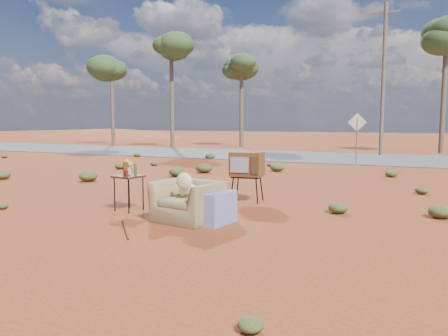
% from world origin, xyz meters
% --- Properties ---
extents(ground, '(140.00, 140.00, 0.00)m').
position_xyz_m(ground, '(0.00, 0.00, 0.00)').
color(ground, brown).
rests_on(ground, ground).
extents(highway, '(140.00, 7.00, 0.04)m').
position_xyz_m(highway, '(0.00, 15.00, 0.02)').
color(highway, '#565659').
rests_on(highway, ground).
extents(dirt_mound, '(26.00, 18.00, 2.00)m').
position_xyz_m(dirt_mound, '(-30.00, 34.00, 0.00)').
color(dirt_mound, '#9A4425').
rests_on(dirt_mound, ground).
extents(armchair, '(1.44, 0.90, 0.99)m').
position_xyz_m(armchair, '(0.37, -0.42, 0.46)').
color(armchair, olive).
rests_on(armchair, ground).
extents(tv_unit, '(0.77, 0.64, 1.14)m').
position_xyz_m(tv_unit, '(0.51, 1.87, 0.85)').
color(tv_unit, black).
rests_on(tv_unit, ground).
extents(side_table, '(0.58, 0.58, 1.02)m').
position_xyz_m(side_table, '(-1.34, -0.08, 0.75)').
color(side_table, '#362313').
rests_on(side_table, ground).
extents(rusty_bar, '(0.88, 0.99, 0.03)m').
position_xyz_m(rusty_bar, '(-0.35, -1.49, 0.02)').
color(rusty_bar, '#502915').
rests_on(rusty_bar, ground).
extents(road_sign, '(0.78, 0.06, 2.19)m').
position_xyz_m(road_sign, '(1.50, 12.00, 1.50)').
color(road_sign, brown).
rests_on(road_sign, ground).
extents(eucalyptus_far_left, '(3.20, 3.20, 7.10)m').
position_xyz_m(eucalyptus_far_left, '(-18.00, 20.00, 5.94)').
color(eucalyptus_far_left, brown).
rests_on(eucalyptus_far_left, ground).
extents(eucalyptus_left, '(3.20, 3.20, 8.10)m').
position_xyz_m(eucalyptus_left, '(-12.00, 19.00, 6.92)').
color(eucalyptus_left, brown).
rests_on(eucalyptus_left, ground).
extents(eucalyptus_near_left, '(3.20, 3.20, 6.60)m').
position_xyz_m(eucalyptus_near_left, '(-8.00, 22.00, 5.45)').
color(eucalyptus_near_left, brown).
rests_on(eucalyptus_near_left, ground).
extents(eucalyptus_center, '(3.20, 3.20, 7.60)m').
position_xyz_m(eucalyptus_center, '(5.00, 21.00, 6.43)').
color(eucalyptus_center, brown).
rests_on(eucalyptus_center, ground).
extents(utility_pole_center, '(1.40, 0.20, 8.00)m').
position_xyz_m(utility_pole_center, '(2.00, 17.50, 4.15)').
color(utility_pole_center, brown).
rests_on(utility_pole_center, ground).
extents(scrub_patch, '(17.49, 8.07, 0.33)m').
position_xyz_m(scrub_patch, '(-0.82, 4.41, 0.14)').
color(scrub_patch, '#485927').
rests_on(scrub_patch, ground).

